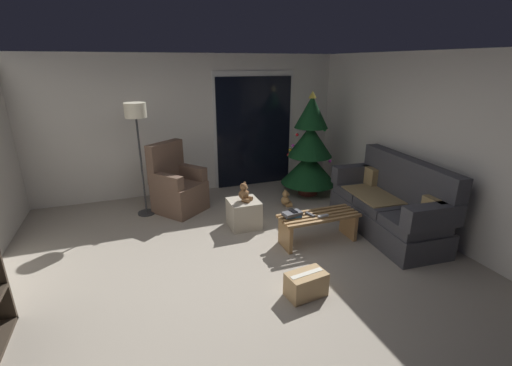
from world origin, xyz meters
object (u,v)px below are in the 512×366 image
object	(u,v)px
book_stack	(292,214)
cell_phone	(293,211)
remote_graphite	(310,214)
armchair	(177,187)
couch	(390,205)
teddy_bear_honey_by_tree	(286,199)
cardboard_box_taped_mid_floor	(306,284)
christmas_tree	(310,150)
ottoman	(244,213)
floor_lamp	(136,122)
teddy_bear_chestnut	(244,193)
remote_silver	(323,216)
coffee_table	(318,224)

from	to	relation	value
book_stack	cell_phone	bearing A→B (deg)	46.89
remote_graphite	armchair	bearing A→B (deg)	-64.13
couch	teddy_bear_honey_by_tree	distance (m)	1.71
couch	book_stack	distance (m)	1.50
cardboard_box_taped_mid_floor	christmas_tree	bearing A→B (deg)	61.46
ottoman	teddy_bear_honey_by_tree	distance (m)	1.05
floor_lamp	ottoman	world-z (taller)	floor_lamp
floor_lamp	teddy_bear_chestnut	bearing A→B (deg)	-36.22
christmas_tree	teddy_bear_honey_by_tree	size ratio (longest dim) A/B	6.60
christmas_tree	floor_lamp	size ratio (longest dim) A/B	1.06
book_stack	teddy_bear_chestnut	world-z (taller)	teddy_bear_chestnut
book_stack	teddy_bear_honey_by_tree	xyz separation A→B (m)	(0.49, 1.24, -0.33)
cell_phone	floor_lamp	size ratio (longest dim) A/B	0.08
teddy_bear_chestnut	cardboard_box_taped_mid_floor	size ratio (longest dim) A/B	0.64
book_stack	ottoman	xyz separation A→B (m)	(-0.43, 0.75, -0.24)
ottoman	teddy_bear_chestnut	bearing A→B (deg)	-45.33
christmas_tree	ottoman	bearing A→B (deg)	-150.26
remote_graphite	cell_phone	distance (m)	0.24
remote_silver	book_stack	size ratio (longest dim) A/B	0.57
cell_phone	floor_lamp	world-z (taller)	floor_lamp
book_stack	armchair	bearing A→B (deg)	126.63
cell_phone	couch	bearing A→B (deg)	-13.10
teddy_bear_chestnut	teddy_bear_honey_by_tree	size ratio (longest dim) A/B	1.00
couch	book_stack	xyz separation A→B (m)	(-1.50, 0.12, 0.05)
christmas_tree	floor_lamp	world-z (taller)	christmas_tree
coffee_table	remote_graphite	size ratio (longest dim) A/B	7.05
cell_phone	floor_lamp	bearing A→B (deg)	128.38
book_stack	cardboard_box_taped_mid_floor	world-z (taller)	book_stack
christmas_tree	floor_lamp	xyz separation A→B (m)	(-2.91, 0.10, 0.67)
cell_phone	ottoman	world-z (taller)	cell_phone
christmas_tree	remote_graphite	bearing A→B (deg)	-117.67
remote_silver	armchair	xyz separation A→B (m)	(-1.65, 1.85, -0.02)
armchair	teddy_bear_honey_by_tree	distance (m)	1.84
remote_graphite	book_stack	xyz separation A→B (m)	(-0.24, 0.04, 0.02)
cell_phone	cardboard_box_taped_mid_floor	size ratio (longest dim) A/B	0.32
remote_graphite	remote_silver	world-z (taller)	same
christmas_tree	floor_lamp	bearing A→B (deg)	178.05
couch	ottoman	xyz separation A→B (m)	(-1.93, 0.86, -0.19)
cardboard_box_taped_mid_floor	floor_lamp	bearing A→B (deg)	117.56
coffee_table	floor_lamp	bearing A→B (deg)	140.14
remote_silver	teddy_bear_chestnut	bearing A→B (deg)	-143.53
ottoman	cardboard_box_taped_mid_floor	bearing A→B (deg)	-86.85
teddy_bear_chestnut	cardboard_box_taped_mid_floor	world-z (taller)	teddy_bear_chestnut
coffee_table	book_stack	bearing A→B (deg)	170.70
remote_silver	floor_lamp	world-z (taller)	floor_lamp
remote_silver	armchair	distance (m)	2.48
coffee_table	teddy_bear_honey_by_tree	xyz separation A→B (m)	(0.12, 1.30, -0.15)
remote_graphite	floor_lamp	xyz separation A→B (m)	(-2.03, 1.78, 1.08)
couch	cell_phone	world-z (taller)	couch
coffee_table	ottoman	world-z (taller)	ottoman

